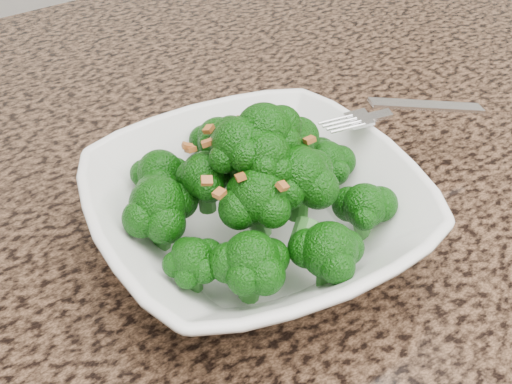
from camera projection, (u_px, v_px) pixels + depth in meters
granite_counter at (373, 191)px, 0.58m from camera, size 1.64×1.04×0.03m
bowl at (256, 213)px, 0.48m from camera, size 0.27×0.27×0.06m
broccoli_pile at (256, 139)px, 0.44m from camera, size 0.21×0.21×0.08m
garlic_topping at (256, 87)px, 0.42m from camera, size 0.13×0.13×0.01m
fork at (382, 114)px, 0.52m from camera, size 0.18×0.09×0.01m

